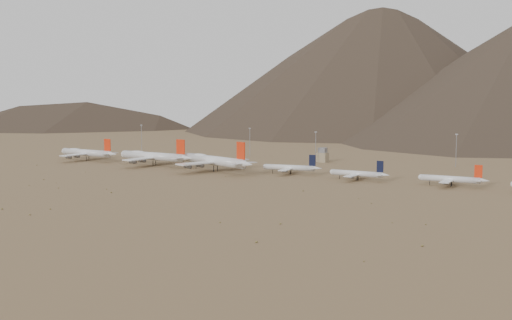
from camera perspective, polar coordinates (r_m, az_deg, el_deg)
The scene contains 14 objects.
ground at distance 439.89m, azimuth -3.94°, elevation -1.47°, with size 3000.00×3000.00×0.00m, color #93754C.
mountain_ridge at distance 1289.95m, azimuth 18.93°, elevation 9.84°, with size 4400.00×1000.00×300.00m.
widebody_west at distance 559.54m, azimuth -14.81°, elevation 0.64°, with size 64.55×49.65×19.16m.
widebody_centre at distance 508.90m, azimuth -9.11°, elevation 0.34°, with size 73.21×56.38×21.74m.
widebody_east at distance 466.47m, azimuth -3.69°, elevation -0.04°, with size 75.10×59.88×23.27m.
narrowbody_a at distance 451.00m, azimuth 3.14°, elevation -0.69°, with size 42.91×31.26×14.24m.
narrowbody_b at distance 424.14m, azimuth 9.07°, elevation -1.21°, with size 41.32×29.50×13.63m.
narrowbody_c at distance 409.43m, azimuth 17.03°, elevation -1.64°, with size 42.71×30.52×14.09m.
control_tower at distance 530.25m, azimuth 5.94°, elevation 0.38°, with size 8.00×8.00×12.00m.
mast_far_west at distance 639.84m, azimuth -10.14°, elevation 2.08°, with size 2.00×0.60×25.70m.
mast_west at distance 573.69m, azimuth -0.55°, elevation 1.73°, with size 2.00×0.60×25.70m.
mast_centre at distance 523.41m, azimuth 5.33°, elevation 1.28°, with size 2.00×0.60×25.70m.
mast_east at distance 515.75m, azimuth 17.37°, elevation 0.96°, with size 2.00×0.60×25.70m.
desert_scrub at distance 371.39m, azimuth -16.34°, elevation -3.04°, with size 438.12×177.38×0.91m.
Camera 1 is at (240.25, -363.99, 57.41)m, focal length 45.00 mm.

